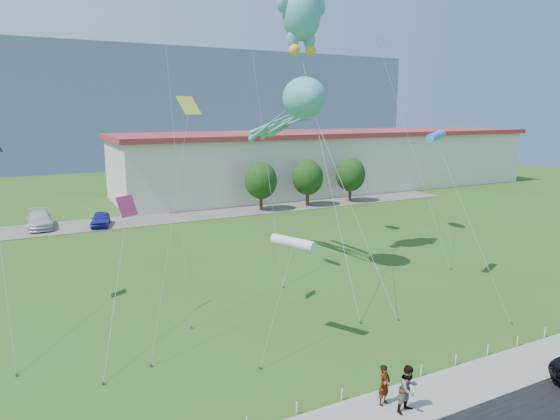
% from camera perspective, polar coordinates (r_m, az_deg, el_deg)
% --- Properties ---
extents(ground, '(160.00, 160.00, 0.00)m').
position_cam_1_polar(ground, '(23.24, 11.62, -17.19)').
color(ground, '#325016').
rests_on(ground, ground).
extents(sidewalk, '(80.00, 2.50, 0.10)m').
position_cam_1_polar(sidewalk, '(21.44, 16.50, -19.89)').
color(sidewalk, gray).
rests_on(sidewalk, ground).
extents(parking_strip, '(70.00, 6.00, 0.06)m').
position_cam_1_polar(parking_strip, '(53.55, -12.37, -0.82)').
color(parking_strip, '#59544C').
rests_on(parking_strip, ground).
extents(hill_ridge, '(160.00, 50.00, 25.00)m').
position_cam_1_polar(hill_ridge, '(136.39, -22.02, 11.09)').
color(hill_ridge, slate).
rests_on(hill_ridge, ground).
extents(warehouse, '(61.00, 15.00, 8.20)m').
position_cam_1_polar(warehouse, '(71.73, 6.09, 5.70)').
color(warehouse, beige).
rests_on(warehouse, ground).
extents(rope_fence, '(26.05, 0.05, 0.50)m').
position_cam_1_polar(rope_fence, '(22.26, 13.84, -17.92)').
color(rope_fence, white).
rests_on(rope_fence, ground).
extents(tree_near, '(3.60, 3.60, 5.47)m').
position_cam_1_polar(tree_near, '(55.37, -2.19, 3.36)').
color(tree_near, '#3F2B19').
rests_on(tree_near, ground).
extents(tree_mid, '(3.60, 3.60, 5.47)m').
position_cam_1_polar(tree_mid, '(58.13, 3.19, 3.73)').
color(tree_mid, '#3F2B19').
rests_on(tree_mid, ground).
extents(tree_far, '(3.60, 3.60, 5.47)m').
position_cam_1_polar(tree_far, '(61.35, 8.05, 4.03)').
color(tree_far, '#3F2B19').
rests_on(tree_far, ground).
extents(pedestrian_left, '(0.66, 0.54, 1.58)m').
position_cam_1_polar(pedestrian_left, '(20.21, 11.84, -18.97)').
color(pedestrian_left, gray).
rests_on(pedestrian_left, sidewalk).
extents(pedestrian_right, '(0.98, 0.82, 1.81)m').
position_cam_1_polar(pedestrian_right, '(19.93, 14.47, -19.17)').
color(pedestrian_right, gray).
rests_on(pedestrian_right, sidewalk).
extents(parked_car_white, '(2.23, 5.43, 1.57)m').
position_cam_1_polar(parked_car_white, '(52.59, -25.79, -1.00)').
color(parked_car_white, silver).
rests_on(parked_car_white, parking_strip).
extents(parked_car_blue, '(2.51, 4.22, 1.35)m').
position_cam_1_polar(parked_car_blue, '(51.20, -19.84, -0.97)').
color(parked_car_blue, navy).
rests_on(parked_car_blue, parking_strip).
extents(octopus_kite, '(2.56, 14.85, 13.10)m').
position_cam_1_polar(octopus_kite, '(33.17, 1.77, 11.48)').
color(octopus_kite, teal).
rests_on(octopus_kite, ground).
extents(teddy_bear_kite, '(4.26, 11.99, 20.49)m').
position_cam_1_polar(teddy_bear_kite, '(35.86, 2.48, 22.09)').
color(teddy_bear_kite, teal).
rests_on(teddy_bear_kite, ground).
extents(small_kite_cyan, '(0.98, 8.07, 9.92)m').
position_cam_1_polar(small_kite_cyan, '(32.32, 17.46, 7.94)').
color(small_kite_cyan, '#3592F2').
rests_on(small_kite_cyan, ground).
extents(small_kite_white, '(2.76, 2.72, 5.44)m').
position_cam_1_polar(small_kite_white, '(23.09, 1.48, -3.84)').
color(small_kite_white, silver).
rests_on(small_kite_white, ground).
extents(small_kite_yellow, '(4.04, 4.67, 11.68)m').
position_cam_1_polar(small_kite_yellow, '(24.97, -10.81, 8.75)').
color(small_kite_yellow, '#C4E535').
rests_on(small_kite_yellow, ground).
extents(small_kite_purple, '(1.80, 10.10, 17.58)m').
position_cam_1_polar(small_kite_purple, '(42.85, 11.18, 18.42)').
color(small_kite_purple, purple).
rests_on(small_kite_purple, ground).
extents(small_kite_pink, '(3.14, 6.90, 6.60)m').
position_cam_1_polar(small_kite_pink, '(26.33, -17.29, -1.11)').
color(small_kite_pink, '#E63374').
rests_on(small_kite_pink, ground).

